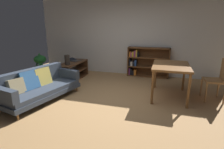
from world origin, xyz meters
TOP-DOWN VIEW (x-y plane):
  - ground_plane at (0.00, 0.00)m, footprint 8.16×8.16m
  - back_wall_panel at (0.00, 2.70)m, footprint 6.80×0.10m
  - fabric_couch at (-1.56, -0.30)m, footprint 1.15×2.00m
  - media_console at (-1.62, 1.47)m, footprint 0.48×1.37m
  - open_laptop at (-1.70, 1.74)m, footprint 0.47×0.41m
  - desk_speaker at (-1.59, 1.11)m, footprint 0.16×0.16m
  - potted_floor_plant at (-2.79, 1.38)m, footprint 0.43×0.47m
  - dining_table at (1.40, 0.80)m, footprint 0.84×1.24m
  - dining_chair_near at (2.45, 0.87)m, footprint 0.45×0.48m
  - bookshelf at (0.62, 2.53)m, footprint 1.40×0.30m

SIDE VIEW (x-z plane):
  - ground_plane at x=0.00m, z-range 0.00..0.00m
  - media_console at x=-1.62m, z-range 0.00..0.56m
  - fabric_couch at x=-1.56m, z-range -0.02..0.73m
  - potted_floor_plant at x=-2.79m, z-range 0.04..0.87m
  - bookshelf at x=0.62m, z-range -0.01..1.00m
  - dining_chair_near at x=2.45m, z-range 0.06..1.05m
  - open_laptop at x=-1.70m, z-range 0.54..0.62m
  - desk_speaker at x=-1.59m, z-range 0.56..0.86m
  - dining_table at x=1.40m, z-range 0.32..1.13m
  - back_wall_panel at x=0.00m, z-range 0.00..2.70m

